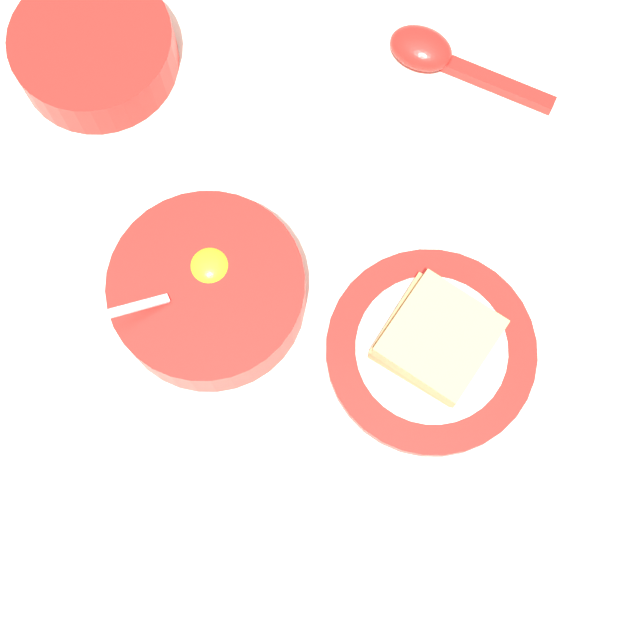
% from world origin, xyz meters
% --- Properties ---
extents(ground_plane, '(3.00, 3.00, 0.00)m').
position_xyz_m(ground_plane, '(0.00, 0.00, 0.00)').
color(ground_plane, silver).
extents(egg_bowl, '(0.16, 0.16, 0.07)m').
position_xyz_m(egg_bowl, '(-0.04, 0.09, 0.02)').
color(egg_bowl, red).
rests_on(egg_bowl, ground_plane).
extents(toast_plate, '(0.18, 0.18, 0.01)m').
position_xyz_m(toast_plate, '(-0.14, -0.08, 0.01)').
color(toast_plate, red).
rests_on(toast_plate, ground_plane).
extents(toast_sandwich, '(0.12, 0.11, 0.04)m').
position_xyz_m(toast_sandwich, '(-0.14, -0.08, 0.03)').
color(toast_sandwich, tan).
rests_on(toast_sandwich, toast_plate).
extents(soup_spoon, '(0.13, 0.14, 0.03)m').
position_xyz_m(soup_spoon, '(0.12, -0.17, 0.01)').
color(soup_spoon, red).
rests_on(soup_spoon, ground_plane).
extents(congee_bowl, '(0.15, 0.15, 0.04)m').
position_xyz_m(congee_bowl, '(0.21, 0.13, 0.02)').
color(congee_bowl, red).
rests_on(congee_bowl, ground_plane).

